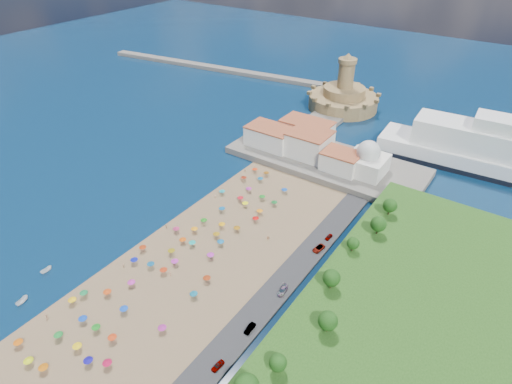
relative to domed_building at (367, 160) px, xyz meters
The scene contains 12 objects.
ground 77.60m from the domed_building, 112.91° to the right, with size 700.00×700.00×0.00m, color #071938.
terrace 21.44m from the domed_building, behind, with size 90.00×36.00×3.00m, color #59544C.
jetty 56.51m from the domed_building, 138.62° to the left, with size 18.00×70.00×2.40m, color #59544C.
breakwater 162.43m from the domed_building, 149.64° to the left, with size 200.00×7.00×2.60m, color #59544C.
waterfront_buildings 33.17m from the domed_building, behind, with size 57.00×29.00×11.00m.
domed_building is the anchor object (origin of this frame).
fortress 79.11m from the domed_building, 122.08° to the left, with size 40.00×40.00×32.40m.
beach_parasols 87.58m from the domed_building, 110.98° to the right, with size 32.34×115.68×2.20m.
beachgoers 83.60m from the domed_building, 114.53° to the right, with size 35.87×100.25×1.89m.
moored_boats 134.09m from the domed_building, 116.01° to the right, with size 8.12×16.21×1.68m.
parked_cars 75.39m from the domed_building, 85.41° to the right, with size 3.11×66.45×1.44m.
hillside_trees 82.16m from the domed_building, 76.04° to the right, with size 16.68×105.21×7.64m.
Camera 1 is at (81.81, -87.40, 98.64)m, focal length 30.00 mm.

